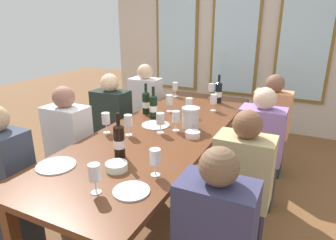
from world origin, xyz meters
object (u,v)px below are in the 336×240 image
(wine_glass_8, at_px, (106,119))
(seated_person_4, at_px, (7,183))
(wine_glass_6, at_px, (189,104))
(seated_person_0, at_px, (70,150))
(wine_glass_5, at_px, (175,87))
(wine_bottle_0, at_px, (218,92))
(wine_glass_10, at_px, (155,157))
(wine_bottle_3, at_px, (154,106))
(seated_person_6, at_px, (146,109))
(wine_glass_9, at_px, (214,100))
(seated_person_3, at_px, (259,152))
(tasting_bowl_1, at_px, (193,134))
(wine_bottle_1, at_px, (119,141))
(seated_person_1, at_px, (241,191))
(wine_glass_1, at_px, (128,121))
(seated_person_7, at_px, (270,128))
(metal_pitcher, at_px, (191,118))
(white_plate_2, at_px, (56,166))
(dining_table, at_px, (163,136))
(wine_glass_2, at_px, (211,88))
(tasting_bowl_0, at_px, (116,166))
(white_plate_0, at_px, (131,191))
(white_plate_1, at_px, (156,125))
(wine_glass_7, at_px, (169,100))
(wine_glass_0, at_px, (95,174))
(seated_person_2, at_px, (112,127))
(wine_bottle_2, at_px, (146,102))
(wine_glass_4, at_px, (160,119))

(wine_glass_8, relative_size, seated_person_4, 0.16)
(wine_glass_6, height_order, seated_person_0, seated_person_0)
(seated_person_4, bearing_deg, wine_glass_5, 78.67)
(seated_person_0, bearing_deg, wine_bottle_0, 54.82)
(seated_person_4, bearing_deg, wine_glass_10, 12.16)
(wine_bottle_3, relative_size, seated_person_6, 0.28)
(wine_glass_9, distance_m, seated_person_3, 0.72)
(tasting_bowl_1, height_order, wine_glass_10, wine_glass_10)
(wine_bottle_1, bearing_deg, seated_person_1, 19.30)
(wine_glass_1, distance_m, seated_person_7, 1.63)
(metal_pitcher, bearing_deg, seated_person_0, -155.60)
(wine_glass_5, xyz_separation_m, wine_glass_9, (0.60, -0.36, 0.00))
(metal_pitcher, distance_m, wine_glass_5, 1.12)
(wine_bottle_3, bearing_deg, white_plate_2, -95.03)
(wine_glass_1, height_order, seated_person_7, seated_person_7)
(dining_table, height_order, wine_glass_8, wine_glass_8)
(metal_pitcher, bearing_deg, wine_glass_5, 121.38)
(wine_bottle_3, xyz_separation_m, wine_glass_5, (-0.15, 0.83, 0.00))
(seated_person_6, bearing_deg, wine_glass_2, 9.82)
(dining_table, xyz_separation_m, tasting_bowl_0, (0.07, -0.78, 0.09))
(white_plate_0, distance_m, wine_glass_9, 1.67)
(seated_person_0, bearing_deg, wine_glass_2, 61.64)
(wine_bottle_0, bearing_deg, wine_bottle_3, -116.92)
(wine_bottle_1, bearing_deg, dining_table, 87.99)
(wine_bottle_1, relative_size, wine_glass_9, 1.84)
(wine_bottle_1, bearing_deg, wine_glass_1, 114.41)
(white_plate_2, distance_m, wine_glass_8, 0.65)
(white_plate_0, distance_m, white_plate_1, 1.07)
(tasting_bowl_0, bearing_deg, white_plate_2, -161.25)
(white_plate_0, relative_size, wine_glass_5, 1.20)
(white_plate_2, xyz_separation_m, wine_glass_9, (0.55, 1.62, 0.11))
(wine_glass_6, distance_m, wine_glass_7, 0.23)
(metal_pitcher, distance_m, tasting_bowl_0, 0.91)
(wine_glass_5, bearing_deg, seated_person_0, -106.22)
(wine_glass_0, distance_m, wine_glass_9, 1.76)
(white_plate_2, bearing_deg, dining_table, 70.74)
(seated_person_0, height_order, seated_person_2, same)
(wine_bottle_2, relative_size, seated_person_6, 0.28)
(wine_glass_7, relative_size, seated_person_4, 0.16)
(white_plate_1, xyz_separation_m, wine_bottle_3, (-0.12, 0.19, 0.11))
(metal_pitcher, bearing_deg, seated_person_6, 136.64)
(wine_glass_4, xyz_separation_m, wine_glass_7, (-0.19, 0.57, -0.00))
(seated_person_6, bearing_deg, seated_person_3, -23.72)
(tasting_bowl_1, height_order, wine_glass_2, wine_glass_2)
(wine_bottle_2, bearing_deg, wine_bottle_0, 53.06)
(wine_bottle_3, height_order, seated_person_1, seated_person_1)
(wine_bottle_2, bearing_deg, seated_person_3, 2.29)
(tasting_bowl_1, relative_size, wine_glass_8, 0.70)
(wine_bottle_3, relative_size, wine_glass_10, 1.76)
(white_plate_2, xyz_separation_m, wine_glass_10, (0.64, 0.18, 0.12))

